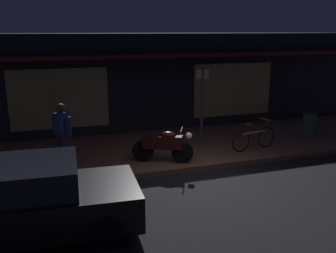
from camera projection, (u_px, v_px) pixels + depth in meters
ground_plane at (209, 186)px, 9.20m from camera, size 60.00×60.00×0.00m
sidewalk_slab at (170, 148)px, 11.94m from camera, size 18.00×4.00×0.15m
storefront_building at (142, 81)px, 14.62m from camera, size 18.00×3.30×3.60m
motorcycle at (164, 145)px, 10.33m from camera, size 1.59×0.90×0.97m
bicycle_parked at (254, 138)px, 11.47m from camera, size 1.64×0.46×0.91m
person_photographer at (62, 132)px, 10.17m from camera, size 0.52×0.47×1.67m
sign_post at (202, 98)px, 12.61m from camera, size 0.44×0.09×2.40m
trash_bin at (309, 124)px, 12.77m from camera, size 0.48×0.48×0.93m
parked_car_near at (22, 201)px, 6.82m from camera, size 4.20×2.01×1.42m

